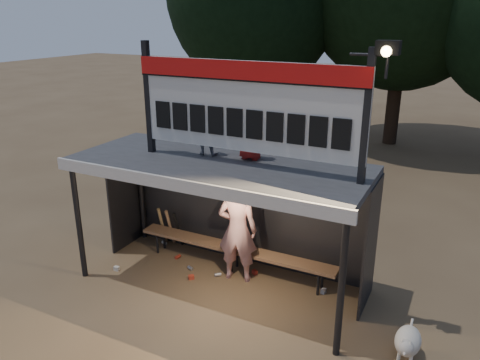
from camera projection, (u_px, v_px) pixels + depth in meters
name	position (u px, v px, depth m)	size (l,w,h in m)	color
ground	(220.00, 283.00, 8.52)	(80.00, 80.00, 0.00)	brown
player	(237.00, 230.00, 8.35)	(0.72, 0.47, 1.97)	white
child_a	(206.00, 129.00, 7.99)	(0.44, 0.34, 0.90)	slate
child_b	(251.00, 129.00, 7.71)	(0.50, 0.32, 1.02)	maroon
dugout_shelter	(226.00, 184.00, 8.10)	(5.10, 2.08, 2.32)	#39393B
scoreboard_assembly	(249.00, 104.00, 7.16)	(4.10, 0.27, 1.99)	black
bench	(234.00, 249.00, 8.84)	(4.00, 0.35, 0.48)	#886040
dog	(408.00, 342.00, 6.57)	(0.36, 0.81, 0.49)	beige
bats	(170.00, 227.00, 9.76)	(0.47, 0.33, 0.84)	#9E7A4A
litter	(203.00, 268.00, 8.93)	(3.86, 1.39, 0.08)	#A6291C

